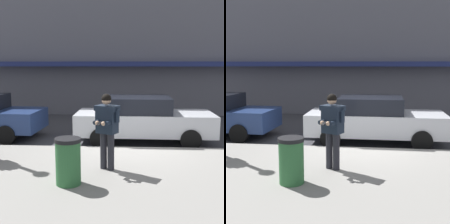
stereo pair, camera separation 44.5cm
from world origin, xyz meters
TOP-DOWN VIEW (x-y plane):
  - ground_plane at (0.00, 0.00)m, footprint 80.00×80.00m
  - sidewalk at (1.00, -2.85)m, footprint 32.00×5.30m
  - curb_paint_line at (1.00, 0.05)m, footprint 28.00×0.12m
  - parked_sedan_mid at (0.42, 0.95)m, footprint 4.53×1.99m
  - man_texting_on_phone at (-0.57, -2.23)m, footprint 0.63×0.65m
  - trash_bin at (-1.31, -3.20)m, footprint 0.55×0.55m

SIDE VIEW (x-z plane):
  - ground_plane at x=0.00m, z-range 0.00..0.00m
  - curb_paint_line at x=1.00m, z-range 0.00..0.01m
  - sidewalk at x=1.00m, z-range 0.00..0.14m
  - trash_bin at x=-1.31m, z-range 0.14..1.12m
  - parked_sedan_mid at x=0.42m, z-range 0.02..1.56m
  - man_texting_on_phone at x=-0.57m, z-range 0.35..2.15m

